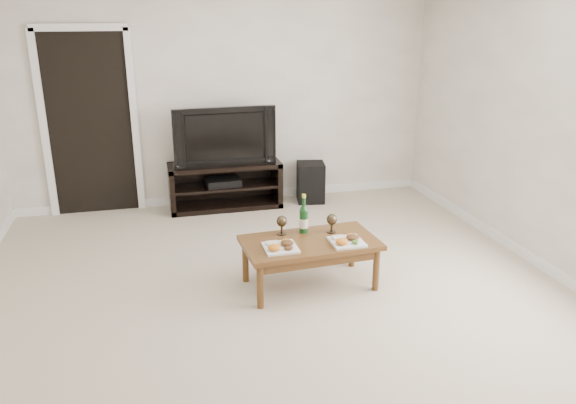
# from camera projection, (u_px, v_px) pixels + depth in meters

# --- Properties ---
(floor) EXTENTS (5.50, 5.50, 0.00)m
(floor) POSITION_uv_depth(u_px,v_px,m) (279.00, 306.00, 4.53)
(floor) COLOR beige
(floor) RESTS_ON ground
(back_wall) EXTENTS (5.00, 0.04, 2.60)m
(back_wall) POSITION_uv_depth(u_px,v_px,m) (225.00, 96.00, 6.65)
(back_wall) COLOR white
(back_wall) RESTS_ON ground
(doorway) EXTENTS (0.90, 0.02, 2.05)m
(doorway) POSITION_uv_depth(u_px,v_px,m) (90.00, 126.00, 6.35)
(doorway) COLOR black
(doorway) RESTS_ON ground
(media_console) EXTENTS (1.32, 0.45, 0.55)m
(media_console) POSITION_uv_depth(u_px,v_px,m) (225.00, 185.00, 6.71)
(media_console) COLOR black
(media_console) RESTS_ON ground
(television) EXTENTS (1.19, 0.20, 0.68)m
(television) POSITION_uv_depth(u_px,v_px,m) (223.00, 135.00, 6.52)
(television) COLOR black
(television) RESTS_ON media_console
(av_receiver) EXTENTS (0.42, 0.32, 0.08)m
(av_receiver) POSITION_uv_depth(u_px,v_px,m) (223.00, 182.00, 6.68)
(av_receiver) COLOR black
(av_receiver) RESTS_ON media_console
(subwoofer) EXTENTS (0.38, 0.38, 0.49)m
(subwoofer) POSITION_uv_depth(u_px,v_px,m) (311.00, 182.00, 6.95)
(subwoofer) COLOR black
(subwoofer) RESTS_ON ground
(coffee_table) EXTENTS (1.17, 0.69, 0.42)m
(coffee_table) POSITION_uv_depth(u_px,v_px,m) (310.00, 263.00, 4.80)
(coffee_table) COLOR brown
(coffee_table) RESTS_ON ground
(plate_left) EXTENTS (0.27, 0.27, 0.07)m
(plate_left) POSITION_uv_depth(u_px,v_px,m) (281.00, 245.00, 4.56)
(plate_left) COLOR white
(plate_left) RESTS_ON coffee_table
(plate_right) EXTENTS (0.27, 0.27, 0.07)m
(plate_right) POSITION_uv_depth(u_px,v_px,m) (347.00, 239.00, 4.67)
(plate_right) COLOR white
(plate_right) RESTS_ON coffee_table
(wine_bottle) EXTENTS (0.07, 0.07, 0.35)m
(wine_bottle) POSITION_uv_depth(u_px,v_px,m) (304.00, 214.00, 4.85)
(wine_bottle) COLOR #103C16
(wine_bottle) RESTS_ON coffee_table
(goblet_left) EXTENTS (0.09, 0.09, 0.17)m
(goblet_left) POSITION_uv_depth(u_px,v_px,m) (282.00, 225.00, 4.84)
(goblet_left) COLOR #3B3020
(goblet_left) RESTS_ON coffee_table
(goblet_right) EXTENTS (0.09, 0.09, 0.17)m
(goblet_right) POSITION_uv_depth(u_px,v_px,m) (332.00, 223.00, 4.88)
(goblet_right) COLOR #3B3020
(goblet_right) RESTS_ON coffee_table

